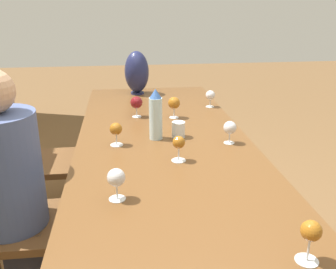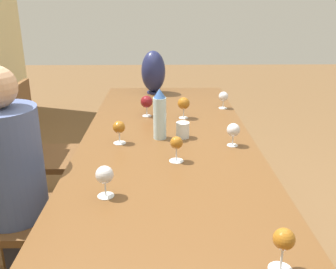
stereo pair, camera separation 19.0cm
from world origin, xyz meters
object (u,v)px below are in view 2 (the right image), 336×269
(wine_glass_4, at_px, (233,130))
(wine_glass_7, at_px, (147,102))
(person_near, at_px, (13,181))
(water_bottle, at_px, (160,115))
(wine_glass_1, at_px, (105,176))
(wine_glass_5, at_px, (223,97))
(wine_glass_2, at_px, (119,128))
(vase, at_px, (153,72))
(water_tumbler, at_px, (183,130))
(wine_glass_6, at_px, (284,241))
(wine_glass_0, at_px, (176,144))
(chair_far, at_px, (44,149))
(wine_glass_3, at_px, (184,104))

(wine_glass_4, xyz_separation_m, wine_glass_7, (0.54, 0.48, 0.01))
(wine_glass_4, bearing_deg, person_near, 101.94)
(water_bottle, height_order, wine_glass_1, water_bottle)
(person_near, bearing_deg, wine_glass_5, -50.70)
(wine_glass_2, height_order, wine_glass_7, wine_glass_7)
(wine_glass_2, xyz_separation_m, wine_glass_4, (-0.05, -0.62, -0.00))
(vase, relative_size, wine_glass_2, 2.75)
(vase, relative_size, wine_glass_7, 2.49)
(water_tumbler, bearing_deg, wine_glass_2, 103.40)
(wine_glass_4, distance_m, wine_glass_6, 0.98)
(wine_glass_5, distance_m, wine_glass_7, 0.57)
(wine_glass_0, height_order, wine_glass_2, wine_glass_0)
(wine_glass_6, height_order, chair_far, chair_far)
(vase, height_order, wine_glass_7, vase)
(vase, relative_size, person_near, 0.29)
(water_tumbler, relative_size, vase, 0.26)
(water_bottle, xyz_separation_m, vase, (1.06, 0.06, 0.04))
(wine_glass_1, height_order, wine_glass_7, wine_glass_7)
(wine_glass_1, distance_m, wine_glass_7, 1.09)
(wine_glass_6, bearing_deg, chair_far, 37.87)
(wine_glass_1, relative_size, wine_glass_7, 0.94)
(wine_glass_5, relative_size, chair_far, 0.13)
(wine_glass_0, relative_size, wine_glass_4, 1.02)
(vase, relative_size, wine_glass_6, 2.49)
(water_tumbler, distance_m, wine_glass_3, 0.37)
(vase, height_order, wine_glass_4, vase)
(wine_glass_4, relative_size, chair_far, 0.13)
(wine_glass_4, height_order, wine_glass_7, wine_glass_7)
(vase, distance_m, chair_far, 1.08)
(water_tumbler, distance_m, wine_glass_5, 0.68)
(water_tumbler, distance_m, wine_glass_7, 0.47)
(wine_glass_2, bearing_deg, water_tumbler, -76.60)
(water_bottle, bearing_deg, wine_glass_3, -22.53)
(wine_glass_1, bearing_deg, wine_glass_6, -127.65)
(wine_glass_1, relative_size, wine_glass_5, 1.09)
(wine_glass_3, relative_size, person_near, 0.12)
(water_bottle, distance_m, wine_glass_3, 0.41)
(water_tumbler, bearing_deg, wine_glass_0, 171.69)
(wine_glass_0, bearing_deg, wine_glass_1, 138.71)
(water_tumbler, xyz_separation_m, wine_glass_1, (-0.67, 0.35, 0.05))
(wine_glass_5, bearing_deg, wine_glass_7, 108.17)
(wine_glass_6, relative_size, chair_far, 0.14)
(wine_glass_2, relative_size, wine_glass_6, 0.91)
(wine_glass_3, bearing_deg, vase, 17.13)
(wine_glass_2, height_order, wine_glass_3, wine_glass_3)
(wine_glass_1, xyz_separation_m, person_near, (0.30, 0.50, -0.18))
(wine_glass_5, xyz_separation_m, person_near, (-0.96, 1.17, -0.17))
(wine_glass_0, relative_size, wine_glass_5, 1.05)
(water_tumbler, height_order, wine_glass_1, wine_glass_1)
(wine_glass_7, xyz_separation_m, person_near, (-0.78, 0.62, -0.18))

